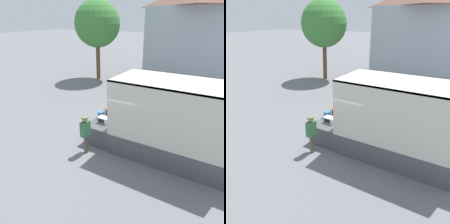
# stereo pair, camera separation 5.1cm
# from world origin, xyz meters

# --- Properties ---
(ground_plane) EXTENTS (160.00, 160.00, 0.00)m
(ground_plane) POSITION_xyz_m (0.00, 0.00, 0.00)
(ground_plane) COLOR slate
(box_truck) EXTENTS (6.70, 2.41, 3.24)m
(box_truck) POSITION_xyz_m (3.84, 0.00, 0.94)
(box_truck) COLOR white
(box_truck) RESTS_ON ground
(tailgate_deck) EXTENTS (1.32, 2.29, 0.92)m
(tailgate_deck) POSITION_xyz_m (-0.66, 0.00, 0.46)
(tailgate_deck) COLOR #4C4C51
(tailgate_deck) RESTS_ON ground
(microwave) EXTENTS (0.53, 0.36, 0.28)m
(microwave) POSITION_xyz_m (-0.69, -0.38, 1.06)
(microwave) COLOR white
(microwave) RESTS_ON tailgate_deck
(portable_generator) EXTENTS (0.69, 0.47, 0.53)m
(portable_generator) POSITION_xyz_m (-0.66, 0.39, 1.12)
(portable_generator) COLOR black
(portable_generator) RESTS_ON tailgate_deck
(orange_bucket) EXTENTS (0.31, 0.31, 0.32)m
(orange_bucket) POSITION_xyz_m (-1.13, 0.02, 1.08)
(orange_bucket) COLOR #3370B2
(orange_bucket) RESTS_ON tailgate_deck
(worker_person) EXTENTS (0.30, 0.44, 1.69)m
(worker_person) POSITION_xyz_m (-0.81, -1.65, 1.04)
(worker_person) COLOR brown
(worker_person) RESTS_ON ground
(house_backdrop) EXTENTS (9.59, 8.03, 8.58)m
(house_backdrop) POSITION_xyz_m (0.80, 14.97, 4.37)
(house_backdrop) COLOR #A8B2BC
(house_backdrop) RESTS_ON ground
(street_tree) EXTENTS (4.01, 4.01, 6.93)m
(street_tree) POSITION_xyz_m (-7.31, 9.00, 4.91)
(street_tree) COLOR brown
(street_tree) RESTS_ON ground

